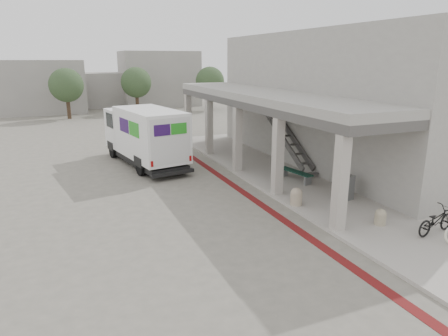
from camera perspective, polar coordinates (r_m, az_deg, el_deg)
name	(u,v)px	position (r m, az deg, el deg)	size (l,w,h in m)	color
ground	(236,206)	(15.79, 1.78, -5.52)	(120.00, 120.00, 0.00)	#646056
bike_lane_stripe	(238,189)	(17.90, 2.03, -2.96)	(0.35, 40.00, 0.01)	#5D1213
sidewalk	(321,192)	(17.73, 13.64, -3.40)	(4.40, 28.00, 0.12)	#9F988E
transit_building	(318,102)	(22.24, 13.25, 9.21)	(7.60, 17.00, 7.00)	gray
distant_backdrop	(84,85)	(49.49, -19.33, 11.12)	(28.00, 10.00, 6.50)	gray
tree_left	(66,85)	(41.49, -21.60, 10.92)	(3.20, 3.20, 4.80)	#38281C
tree_mid	(136,83)	(44.23, -12.44, 11.83)	(3.20, 3.20, 4.80)	#38281C
tree_right	(210,81)	(45.45, -2.02, 12.26)	(3.20, 3.20, 4.80)	#38281C
fedex_truck	(144,135)	(22.08, -11.35, 4.69)	(3.40, 7.55, 3.11)	black
bench	(295,174)	(18.89, 10.18, -0.82)	(0.76, 1.98, 0.45)	gray
bollard_near	(380,217)	(14.74, 21.44, -6.50)	(0.38, 0.38, 0.57)	gray
bollard_far	(296,196)	(15.78, 10.30, -4.00)	(0.46, 0.46, 0.69)	tan
utility_cabinet	(345,187)	(16.87, 16.91, -2.59)	(0.45, 0.60, 1.00)	slate
bicycle_black	(436,220)	(14.71, 28.01, -6.62)	(0.60, 1.72, 0.90)	black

